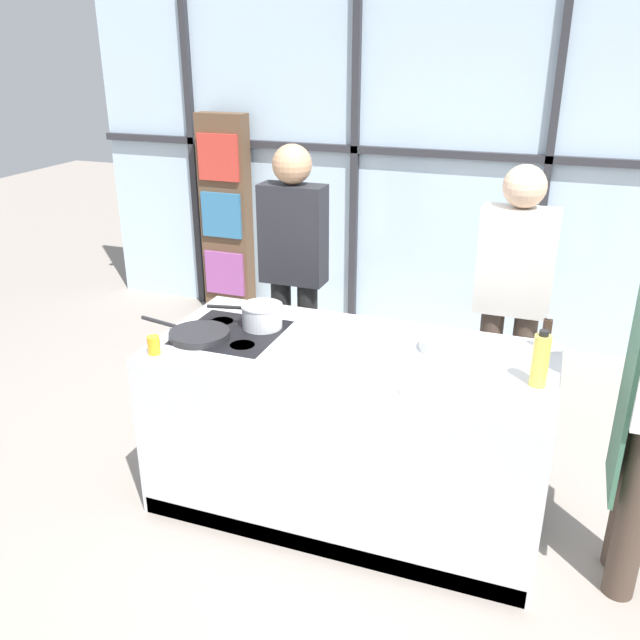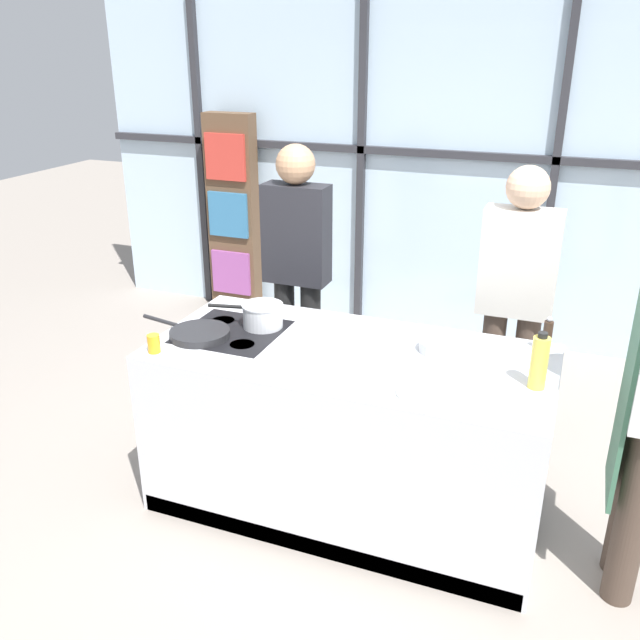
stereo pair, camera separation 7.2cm
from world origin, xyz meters
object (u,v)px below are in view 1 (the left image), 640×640
(frying_pan, at_px, (198,334))
(pepper_grinder, at_px, (546,334))
(juice_glass_near, at_px, (154,345))
(saucepan, at_px, (262,315))
(white_plate, at_px, (429,392))
(spectator_far_left, at_px, (294,261))
(mixing_bowl, at_px, (444,344))
(spectator_center_left, at_px, (513,291))
(oil_bottle, at_px, (540,360))

(frying_pan, bearing_deg, pepper_grinder, 15.38)
(frying_pan, relative_size, juice_glass_near, 5.98)
(saucepan, bearing_deg, juice_glass_near, -126.09)
(saucepan, relative_size, white_plate, 1.53)
(spectator_far_left, bearing_deg, frying_pan, 84.55)
(juice_glass_near, bearing_deg, spectator_far_left, 81.01)
(mixing_bowl, bearing_deg, juice_glass_near, -158.28)
(frying_pan, xyz_separation_m, pepper_grinder, (1.72, 0.47, 0.07))
(spectator_center_left, height_order, mixing_bowl, spectator_center_left)
(frying_pan, bearing_deg, juice_glass_near, -113.30)
(oil_bottle, height_order, juice_glass_near, oil_bottle)
(spectator_far_left, height_order, pepper_grinder, spectator_far_left)
(saucepan, distance_m, pepper_grinder, 1.49)
(frying_pan, distance_m, oil_bottle, 1.72)
(mixing_bowl, relative_size, juice_glass_near, 2.59)
(oil_bottle, xyz_separation_m, pepper_grinder, (0.01, 0.41, -0.04))
(white_plate, height_order, juice_glass_near, juice_glass_near)
(saucepan, relative_size, oil_bottle, 1.53)
(spectator_center_left, bearing_deg, frying_pan, 35.75)
(oil_bottle, bearing_deg, spectator_far_left, 147.64)
(oil_bottle, relative_size, juice_glass_near, 2.86)
(spectator_far_left, relative_size, pepper_grinder, 9.34)
(oil_bottle, xyz_separation_m, juice_glass_near, (-1.82, -0.31, -0.08))
(spectator_far_left, xyz_separation_m, juice_glass_near, (-0.21, -1.33, -0.06))
(saucepan, bearing_deg, spectator_far_left, 100.30)
(oil_bottle, bearing_deg, frying_pan, -177.95)
(oil_bottle, bearing_deg, white_plate, -150.89)
(spectator_center_left, relative_size, white_plate, 6.46)
(juice_glass_near, bearing_deg, pepper_grinder, 21.57)
(frying_pan, distance_m, white_plate, 1.28)
(frying_pan, relative_size, mixing_bowl, 2.31)
(saucepan, xyz_separation_m, mixing_bowl, (0.99, 0.04, -0.04))
(spectator_far_left, xyz_separation_m, spectator_center_left, (1.40, 0.00, -0.04))
(saucepan, height_order, mixing_bowl, saucepan)
(pepper_grinder, bearing_deg, juice_glass_near, -158.43)
(spectator_far_left, height_order, frying_pan, spectator_far_left)
(pepper_grinder, bearing_deg, mixing_bowl, -158.86)
(white_plate, height_order, pepper_grinder, pepper_grinder)
(spectator_far_left, bearing_deg, pepper_grinder, 159.44)
(white_plate, relative_size, pepper_grinder, 1.41)
(frying_pan, bearing_deg, white_plate, -8.36)
(saucepan, distance_m, mixing_bowl, 0.99)
(frying_pan, relative_size, white_plate, 2.10)
(spectator_center_left, xyz_separation_m, oil_bottle, (0.21, -1.02, 0.05))
(spectator_center_left, relative_size, juice_glass_near, 18.42)
(white_plate, relative_size, oil_bottle, 1.00)
(frying_pan, distance_m, juice_glass_near, 0.27)
(saucepan, height_order, pepper_grinder, pepper_grinder)
(saucepan, xyz_separation_m, white_plate, (1.01, -0.43, -0.06))
(spectator_center_left, relative_size, mixing_bowl, 7.12)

